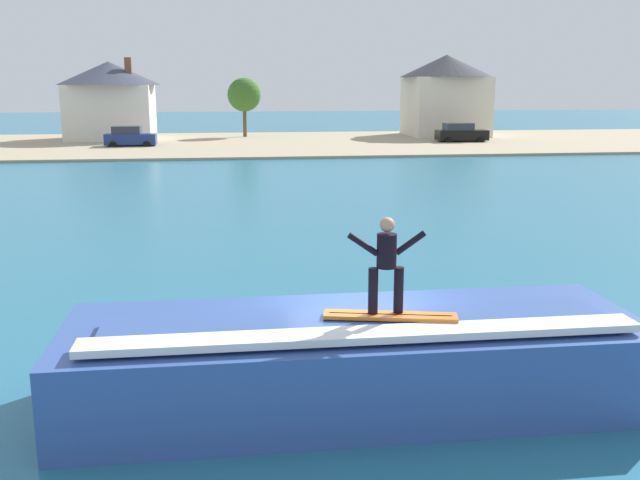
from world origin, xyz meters
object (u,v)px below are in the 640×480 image
car_far_shore (461,133)px  tree_tall_bare (244,95)px  wave_crest (355,360)px  car_near_shore (130,137)px  house_with_chimney (110,97)px  surfer (386,260)px  house_gabled_white (446,93)px  surfboard (390,316)px

car_far_shore → tree_tall_bare: size_ratio=0.78×
wave_crest → car_near_shore: 52.01m
house_with_chimney → surfer: bearing=-77.7°
wave_crest → car_near_shore: car_near_shore is taller
car_near_shore → tree_tall_bare: 14.15m
house_gabled_white → tree_tall_bare: size_ratio=1.57×
surfer → house_with_chimney: 60.77m
tree_tall_bare → house_with_chimney: bearing=-172.9°
car_far_shore → tree_tall_bare: 21.37m
wave_crest → car_far_shore: size_ratio=2.11×
wave_crest → surfer: bearing=-39.6°
surfer → house_gabled_white: house_gabled_white is taller
wave_crest → car_far_shore: bearing=69.6°
car_near_shore → house_gabled_white: 31.52m
surfboard → car_near_shore: (-10.39, 51.50, -0.73)m
wave_crest → surfboard: size_ratio=4.42×
surfboard → house_with_chimney: bearing=102.3°
car_near_shore → car_far_shore: bearing=1.5°
surfboard → house_gabled_white: 63.36m
car_near_shore → house_with_chimney: (-2.58, 7.94, 3.18)m
surfboard → house_gabled_white: (19.72, 60.15, 2.78)m
surfer → tree_tall_bare: tree_tall_bare is taller
house_gabled_white → surfer: bearing=-108.2°
wave_crest → surfboard: surfboard is taller
tree_tall_bare → car_far_shore: bearing=-24.4°
wave_crest → house_gabled_white: house_gabled_white is taller
surfer → house_gabled_white: 63.28m
surfboard → house_with_chimney: 60.89m
surfboard → car_near_shore: bearing=101.4°
house_with_chimney → tree_tall_bare: bearing=7.1°
surfer → car_far_shore: (18.86, 52.19, -1.64)m
house_with_chimney → house_gabled_white: house_gabled_white is taller
surfer → house_with_chimney: size_ratio=0.17×
surfer → tree_tall_bare: 60.94m
house_gabled_white → tree_tall_bare: 20.16m
car_far_shore → tree_tall_bare: bearing=155.6°
wave_crest → surfboard: 1.12m
surfboard → tree_tall_bare: tree_tall_bare is taller
wave_crest → car_far_shore: 55.31m
surfboard → house_with_chimney: size_ratio=0.23×
house_with_chimney → surfboard: bearing=-77.7°
surfboard → car_far_shore: bearing=70.2°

